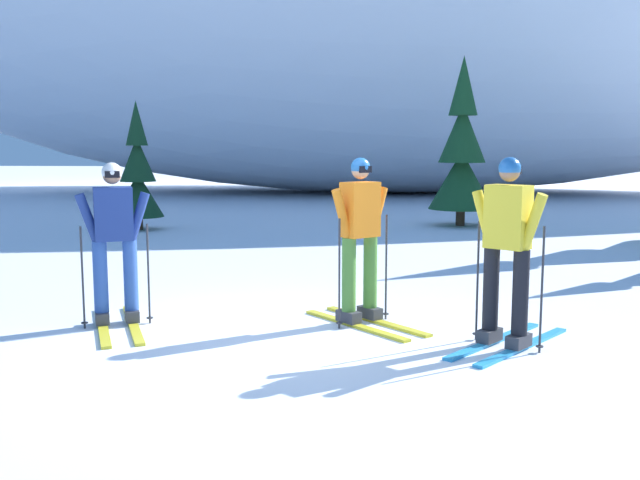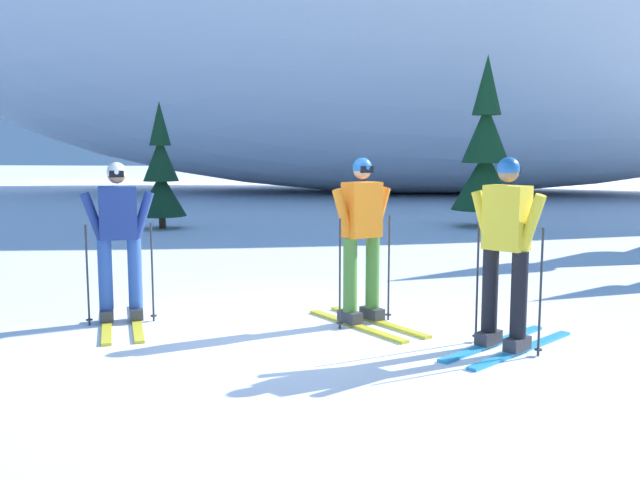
% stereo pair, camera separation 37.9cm
% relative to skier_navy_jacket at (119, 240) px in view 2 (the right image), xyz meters
% --- Properties ---
extents(ground_plane, '(120.00, 120.00, 0.00)m').
position_rel_skier_navy_jacket_xyz_m(ground_plane, '(1.81, -0.86, -0.90)').
color(ground_plane, white).
extents(skier_navy_jacket, '(1.04, 1.74, 1.73)m').
position_rel_skier_navy_jacket_xyz_m(skier_navy_jacket, '(0.00, 0.00, 0.00)').
color(skier_navy_jacket, gold).
rests_on(skier_navy_jacket, ground).
extents(skier_orange_jacket, '(1.36, 1.46, 1.78)m').
position_rel_skier_navy_jacket_xyz_m(skier_orange_jacket, '(2.59, 0.25, 0.03)').
color(skier_orange_jacket, gold).
rests_on(skier_orange_jacket, ground).
extents(skier_yellow_jacket, '(1.38, 1.59, 1.80)m').
position_rel_skier_navy_jacket_xyz_m(skier_yellow_jacket, '(3.98, -0.60, 0.04)').
color(skier_yellow_jacket, '#2893CC').
rests_on(skier_yellow_jacket, ground).
extents(pine_tree_far_left, '(1.13, 1.13, 2.92)m').
position_rel_skier_navy_jacket_xyz_m(pine_tree_far_left, '(-2.53, 8.64, 0.32)').
color(pine_tree_far_left, '#47301E').
rests_on(pine_tree_far_left, ground).
extents(pine_tree_center_left, '(1.55, 1.55, 4.00)m').
position_rel_skier_navy_jacket_xyz_m(pine_tree_center_left, '(4.91, 9.94, 0.78)').
color(pine_tree_center_left, '#47301E').
rests_on(pine_tree_center_left, ground).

